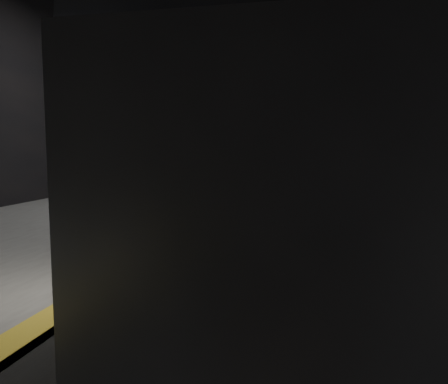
% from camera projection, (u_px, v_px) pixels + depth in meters
% --- Properties ---
extents(ground, '(44.00, 44.00, 0.00)m').
position_uv_depth(ground, '(307.00, 243.00, 15.47)').
color(ground, black).
rests_on(ground, ground).
extents(platform_left, '(9.00, 43.80, 1.00)m').
position_uv_depth(platform_left, '(113.00, 221.00, 17.07)').
color(platform_left, '#4E4E4B').
rests_on(platform_left, ground).
extents(tactile_strip, '(0.50, 43.80, 0.01)m').
position_uv_depth(tactile_strip, '(218.00, 212.00, 16.08)').
color(tactile_strip, olive).
rests_on(tactile_strip, platform_left).
extents(track, '(2.40, 43.00, 0.24)m').
position_uv_depth(track, '(307.00, 241.00, 15.46)').
color(track, '#3F3328').
rests_on(track, ground).
extents(train, '(3.23, 21.62, 5.78)m').
position_uv_depth(train, '(307.00, 153.00, 13.48)').
color(train, '#999CA0').
rests_on(train, ground).
extents(woman, '(0.66, 0.50, 1.65)m').
position_uv_depth(woman, '(129.00, 217.00, 9.93)').
color(woman, tan).
rests_on(woman, platform_left).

